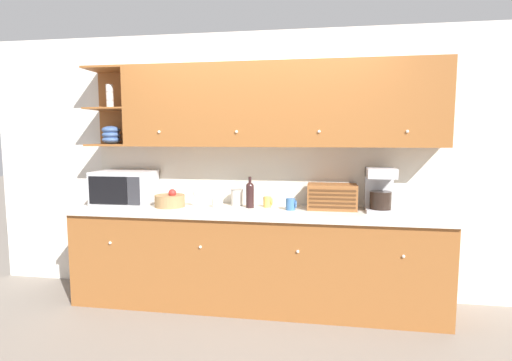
{
  "coord_description": "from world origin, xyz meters",
  "views": [
    {
      "loc": [
        0.6,
        -3.92,
        1.59
      ],
      "look_at": [
        0.0,
        -0.23,
        1.17
      ],
      "focal_mm": 28.0,
      "sensor_mm": 36.0,
      "label": 1
    }
  ],
  "objects_px": {
    "mug_blue_second": "(217,203)",
    "wine_glass": "(196,192)",
    "storage_canister": "(237,197)",
    "mug": "(291,204)",
    "microwave": "(125,188)",
    "bread_box": "(332,197)",
    "mug_patterned_third": "(268,202)",
    "coffee_maker": "(380,190)",
    "wine_bottle": "(250,194)",
    "fruit_basket": "(170,201)"
  },
  "relations": [
    {
      "from": "microwave",
      "to": "wine_bottle",
      "type": "height_order",
      "value": "microwave"
    },
    {
      "from": "wine_glass",
      "to": "mug_blue_second",
      "type": "xyz_separation_m",
      "value": [
        0.2,
        0.01,
        -0.1
      ]
    },
    {
      "from": "mug_blue_second",
      "to": "mug_patterned_third",
      "type": "distance_m",
      "value": 0.49
    },
    {
      "from": "mug_blue_second",
      "to": "wine_bottle",
      "type": "bearing_deg",
      "value": 6.06
    },
    {
      "from": "storage_canister",
      "to": "wine_bottle",
      "type": "height_order",
      "value": "wine_bottle"
    },
    {
      "from": "wine_bottle",
      "to": "bread_box",
      "type": "relative_size",
      "value": 0.66
    },
    {
      "from": "mug",
      "to": "bread_box",
      "type": "bearing_deg",
      "value": 15.81
    },
    {
      "from": "mug_patterned_third",
      "to": "mug_blue_second",
      "type": "bearing_deg",
      "value": -169.81
    },
    {
      "from": "mug_blue_second",
      "to": "mug",
      "type": "relative_size",
      "value": 0.9
    },
    {
      "from": "wine_bottle",
      "to": "mug_patterned_third",
      "type": "relative_size",
      "value": 2.94
    },
    {
      "from": "wine_glass",
      "to": "bread_box",
      "type": "height_order",
      "value": "bread_box"
    },
    {
      "from": "mug_blue_second",
      "to": "coffee_maker",
      "type": "relative_size",
      "value": 0.24
    },
    {
      "from": "mug_blue_second",
      "to": "wine_glass",
      "type": "bearing_deg",
      "value": -175.65
    },
    {
      "from": "microwave",
      "to": "wine_bottle",
      "type": "distance_m",
      "value": 1.27
    },
    {
      "from": "microwave",
      "to": "wine_glass",
      "type": "distance_m",
      "value": 0.75
    },
    {
      "from": "fruit_basket",
      "to": "bread_box",
      "type": "xyz_separation_m",
      "value": [
        1.54,
        0.12,
        0.06
      ]
    },
    {
      "from": "microwave",
      "to": "wine_bottle",
      "type": "relative_size",
      "value": 1.87
    },
    {
      "from": "wine_glass",
      "to": "coffee_maker",
      "type": "xyz_separation_m",
      "value": [
        1.7,
        0.05,
        0.05
      ]
    },
    {
      "from": "mug",
      "to": "mug_blue_second",
      "type": "bearing_deg",
      "value": 177.81
    },
    {
      "from": "fruit_basket",
      "to": "wine_glass",
      "type": "bearing_deg",
      "value": 6.87
    },
    {
      "from": "fruit_basket",
      "to": "storage_canister",
      "type": "relative_size",
      "value": 1.8
    },
    {
      "from": "wine_bottle",
      "to": "mug_patterned_third",
      "type": "distance_m",
      "value": 0.19
    },
    {
      "from": "mug_blue_second",
      "to": "coffee_maker",
      "type": "height_order",
      "value": "coffee_maker"
    },
    {
      "from": "storage_canister",
      "to": "coffee_maker",
      "type": "relative_size",
      "value": 0.4
    },
    {
      "from": "fruit_basket",
      "to": "mug_blue_second",
      "type": "bearing_deg",
      "value": 5.78
    },
    {
      "from": "mug",
      "to": "wine_glass",
      "type": "bearing_deg",
      "value": 179.22
    },
    {
      "from": "wine_bottle",
      "to": "mug",
      "type": "relative_size",
      "value": 2.77
    },
    {
      "from": "fruit_basket",
      "to": "bread_box",
      "type": "bearing_deg",
      "value": 4.63
    },
    {
      "from": "fruit_basket",
      "to": "mug",
      "type": "bearing_deg",
      "value": 0.91
    },
    {
      "from": "fruit_basket",
      "to": "wine_bottle",
      "type": "bearing_deg",
      "value": 5.9
    },
    {
      "from": "mug",
      "to": "storage_canister",
      "type": "bearing_deg",
      "value": 162.97
    },
    {
      "from": "storage_canister",
      "to": "mug",
      "type": "height_order",
      "value": "storage_canister"
    },
    {
      "from": "mug_blue_second",
      "to": "mug",
      "type": "bearing_deg",
      "value": -2.19
    },
    {
      "from": "wine_glass",
      "to": "mug",
      "type": "height_order",
      "value": "wine_glass"
    },
    {
      "from": "coffee_maker",
      "to": "microwave",
      "type": "bearing_deg",
      "value": -179.52
    },
    {
      "from": "microwave",
      "to": "wine_glass",
      "type": "height_order",
      "value": "microwave"
    },
    {
      "from": "mug",
      "to": "bread_box",
      "type": "relative_size",
      "value": 0.24
    },
    {
      "from": "microwave",
      "to": "wine_glass",
      "type": "xyz_separation_m",
      "value": [
        0.75,
        -0.03,
        -0.02
      ]
    },
    {
      "from": "wine_glass",
      "to": "coffee_maker",
      "type": "bearing_deg",
      "value": 1.79
    },
    {
      "from": "mug_blue_second",
      "to": "storage_canister",
      "type": "xyz_separation_m",
      "value": [
        0.17,
        0.14,
        0.03
      ]
    },
    {
      "from": "storage_canister",
      "to": "bread_box",
      "type": "relative_size",
      "value": 0.35
    },
    {
      "from": "bread_box",
      "to": "coffee_maker",
      "type": "xyz_separation_m",
      "value": [
        0.42,
        -0.04,
        0.08
      ]
    },
    {
      "from": "fruit_basket",
      "to": "mug",
      "type": "height_order",
      "value": "fruit_basket"
    },
    {
      "from": "bread_box",
      "to": "fruit_basket",
      "type": "bearing_deg",
      "value": -175.37
    },
    {
      "from": "wine_glass",
      "to": "storage_canister",
      "type": "relative_size",
      "value": 1.35
    },
    {
      "from": "mug_blue_second",
      "to": "coffee_maker",
      "type": "bearing_deg",
      "value": 1.45
    },
    {
      "from": "wine_bottle",
      "to": "mug_patterned_third",
      "type": "bearing_deg",
      "value": 17.86
    },
    {
      "from": "microwave",
      "to": "bread_box",
      "type": "xyz_separation_m",
      "value": [
        2.03,
        0.06,
        -0.05
      ]
    },
    {
      "from": "bread_box",
      "to": "coffee_maker",
      "type": "bearing_deg",
      "value": -5.45
    },
    {
      "from": "mug_patterned_third",
      "to": "coffee_maker",
      "type": "xyz_separation_m",
      "value": [
        1.03,
        -0.05,
        0.15
      ]
    }
  ]
}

